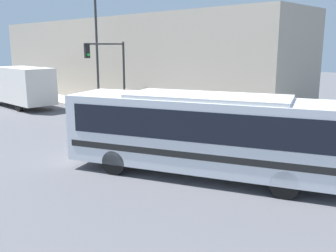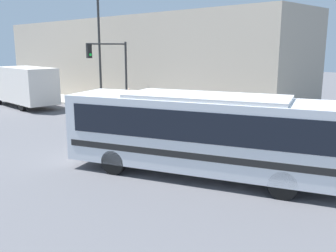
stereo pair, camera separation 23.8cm
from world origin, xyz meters
name	(u,v)px [view 1 (the left image)]	position (x,y,z in m)	size (l,w,h in m)	color
ground_plane	(207,166)	(0.00, 0.00, 0.00)	(120.00, 120.00, 0.00)	#515156
sidewalk	(71,101)	(5.87, 20.00, 0.07)	(2.74, 70.00, 0.13)	#A8A399
building_facade	(124,60)	(10.24, 17.83, 3.59)	(6.00, 33.65, 7.18)	#9E9384
city_bus	(207,130)	(-0.96, -0.72, 1.79)	(6.43, 10.87, 3.11)	silver
delivery_truck	(20,86)	(1.53, 20.24, 1.73)	(2.46, 7.82, 3.20)	silver
fire_hydrant	(197,120)	(5.10, 4.80, 0.53)	(0.25, 0.34, 0.79)	#999999
traffic_light_pole	(111,65)	(4.09, 11.69, 3.58)	(3.28, 0.35, 4.99)	#2D2D2D
parking_meter	(163,107)	(5.10, 7.61, 1.02)	(0.14, 0.14, 1.31)	#2D2D2D
street_lamp	(93,44)	(4.99, 14.98, 5.01)	(2.92, 0.28, 8.28)	#2D2D2D
pedestrian_near_corner	(127,99)	(6.26, 12.70, 0.93)	(0.34, 0.34, 1.58)	#47382D
pedestrian_mid_block	(213,112)	(6.01, 4.33, 0.96)	(0.34, 0.34, 1.64)	#23283D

